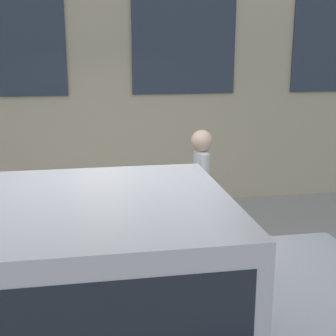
# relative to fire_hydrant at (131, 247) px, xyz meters

# --- Properties ---
(ground_plane) EXTENTS (80.00, 80.00, 0.00)m
(ground_plane) POSITION_rel_fire_hydrant_xyz_m (-0.44, 0.18, -0.54)
(ground_plane) COLOR #514F4C
(sidewalk) EXTENTS (3.05, 60.00, 0.13)m
(sidewalk) POSITION_rel_fire_hydrant_xyz_m (1.09, 0.18, -0.47)
(sidewalk) COLOR #9E9B93
(sidewalk) RESTS_ON ground_plane
(fire_hydrant) EXTENTS (0.36, 0.47, 0.79)m
(fire_hydrant) POSITION_rel_fire_hydrant_xyz_m (0.00, 0.00, 0.00)
(fire_hydrant) COLOR red
(fire_hydrant) RESTS_ON sidewalk
(person) EXTENTS (0.37, 0.24, 1.52)m
(person) POSITION_rel_fire_hydrant_xyz_m (0.52, -0.85, 0.51)
(person) COLOR navy
(person) RESTS_ON sidewalk
(parked_car_silver_near) EXTENTS (1.85, 4.83, 1.62)m
(parked_car_silver_near) POSITION_rel_fire_hydrant_xyz_m (-1.67, 0.68, 0.35)
(parked_car_silver_near) COLOR black
(parked_car_silver_near) RESTS_ON ground_plane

